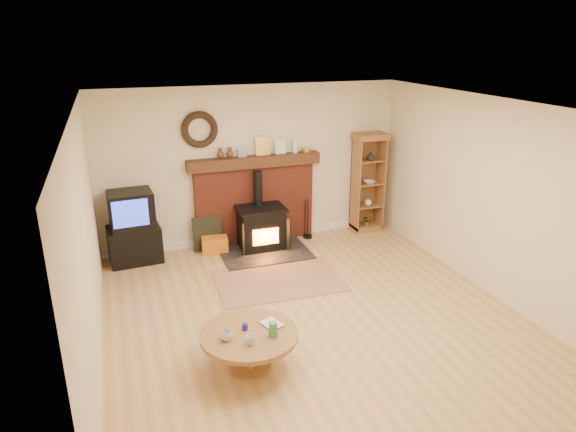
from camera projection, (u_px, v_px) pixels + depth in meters
name	position (u px, v px, depth m)	size (l,w,h in m)	color
ground	(314.00, 317.00, 6.41)	(5.50, 5.50, 0.00)	tan
room_shell	(312.00, 183.00, 5.92)	(5.02, 5.52, 2.61)	beige
chimney_breast	(255.00, 196.00, 8.52)	(2.20, 0.22, 1.78)	maroon
wood_stove	(262.00, 229.00, 8.32)	(1.40, 1.00, 1.28)	black
area_rug	(278.00, 280.00, 7.36)	(1.77, 1.22, 0.01)	brown
tv_unit	(133.00, 229.00, 7.82)	(0.81, 0.60, 1.13)	black
curio_cabinet	(367.00, 182.00, 9.01)	(0.56, 0.41, 1.75)	brown
firelog_box	(215.00, 245.00, 8.27)	(0.41, 0.26, 0.26)	yellow
leaning_painting	(207.00, 233.00, 8.33)	(0.47, 0.03, 0.56)	black
fire_tools	(307.00, 232.00, 8.87)	(0.16, 0.16, 0.70)	black
coffee_table	(249.00, 339.00, 5.31)	(1.03, 1.03, 0.60)	brown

